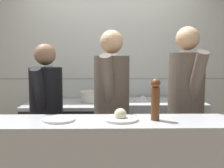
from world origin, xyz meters
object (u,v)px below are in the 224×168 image
at_px(chef_sous, 112,108).
at_px(pepper_mill, 155,99).
at_px(plated_dish_appetiser, 59,119).
at_px(sauce_pot, 91,96).
at_px(chef_line, 186,105).
at_px(oven_range, 68,136).
at_px(mixing_bowl_steel, 143,98).
at_px(stock_pot, 49,94).
at_px(plated_dish_dessert, 120,117).
at_px(chef_head_cook, 47,115).

bearing_deg(chef_sous, pepper_mill, -51.78).
bearing_deg(plated_dish_appetiser, sauce_pot, 83.62).
bearing_deg(plated_dish_appetiser, pepper_mill, 0.28).
bearing_deg(chef_line, chef_sous, 174.56).
bearing_deg(pepper_mill, oven_range, 122.45).
bearing_deg(mixing_bowl_steel, sauce_pot, 175.09).
bearing_deg(oven_range, stock_pot, 169.00).
xyz_separation_m(oven_range, pepper_mill, (0.87, -1.37, 0.70)).
bearing_deg(sauce_pot, chef_line, -38.36).
distance_m(oven_range, plated_dish_dessert, 1.59).
bearing_deg(sauce_pot, oven_range, -170.86).
height_order(oven_range, plated_dish_dessert, plated_dish_dessert).
bearing_deg(plated_dish_appetiser, oven_range, 95.89).
height_order(mixing_bowl_steel, pepper_mill, pepper_mill).
xyz_separation_m(mixing_bowl_steel, pepper_mill, (-0.09, -1.36, 0.21)).
bearing_deg(plated_dish_dessert, chef_head_cook, 138.63).
bearing_deg(chef_line, chef_head_cook, 173.20).
bearing_deg(pepper_mill, chef_head_cook, 147.14).
xyz_separation_m(oven_range, chef_sous, (0.55, -0.76, 0.52)).
bearing_deg(chef_line, plated_dish_appetiser, -158.16).
bearing_deg(sauce_pot, mixing_bowl_steel, -4.91).
distance_m(stock_pot, sauce_pot, 0.55).
relative_size(sauce_pot, plated_dish_dessert, 1.06).
height_order(mixing_bowl_steel, plated_dish_appetiser, plated_dish_appetiser).
xyz_separation_m(sauce_pot, pepper_mill, (0.57, -1.41, 0.19)).
distance_m(sauce_pot, plated_dish_appetiser, 1.43).
distance_m(sauce_pot, plated_dish_dessert, 1.44).
xyz_separation_m(sauce_pot, mixing_bowl_steel, (0.66, -0.06, -0.02)).
distance_m(mixing_bowl_steel, chef_sous, 0.85).
relative_size(oven_range, sauce_pot, 3.65).
height_order(plated_dish_appetiser, chef_head_cook, chef_head_cook).
bearing_deg(plated_dish_dessert, oven_range, 113.96).
xyz_separation_m(oven_range, mixing_bowl_steel, (0.96, -0.01, 0.49)).
xyz_separation_m(plated_dish_dessert, chef_head_cook, (-0.70, 0.62, -0.12)).
distance_m(plated_dish_appetiser, chef_line, 1.31).
distance_m(oven_range, plated_dish_appetiser, 1.48).
xyz_separation_m(stock_pot, chef_line, (1.54, -0.78, -0.01)).
relative_size(chef_sous, chef_line, 0.98).
height_order(plated_dish_appetiser, pepper_mill, pepper_mill).
distance_m(mixing_bowl_steel, chef_head_cook, 1.29).
distance_m(pepper_mill, chef_sous, 0.71).
relative_size(stock_pot, plated_dish_dessert, 1.01).
bearing_deg(chef_head_cook, sauce_pot, 66.65).
height_order(stock_pot, pepper_mill, pepper_mill).
height_order(mixing_bowl_steel, plated_dish_dessert, plated_dish_dessert).
xyz_separation_m(sauce_pot, chef_line, (0.99, -0.79, 0.02)).
xyz_separation_m(chef_head_cook, chef_line, (1.39, 0.00, 0.09)).
bearing_deg(chef_sous, plated_dish_appetiser, -113.08).
bearing_deg(chef_head_cook, chef_line, 3.64).
bearing_deg(plated_dish_appetiser, chef_line, 28.83).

